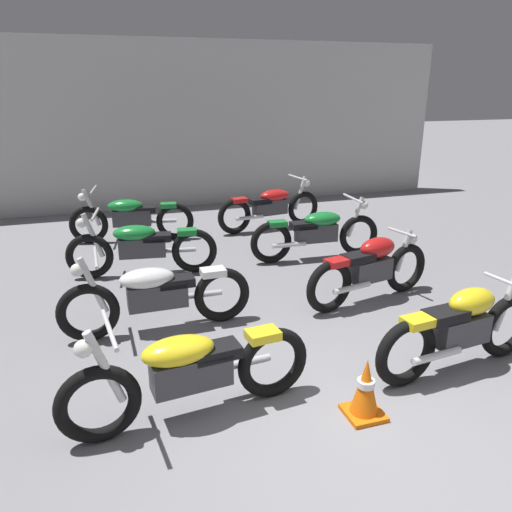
{
  "coord_description": "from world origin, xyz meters",
  "views": [
    {
      "loc": [
        -1.89,
        -2.74,
        2.68
      ],
      "look_at": [
        0.0,
        3.12,
        0.55
      ],
      "focal_mm": 35.0,
      "sensor_mm": 36.0,
      "label": 1
    }
  ],
  "objects": [
    {
      "name": "ground_plane",
      "position": [
        0.0,
        0.0,
        0.0
      ],
      "size": [
        60.0,
        60.0,
        0.0
      ],
      "primitive_type": "plane",
      "color": "gray"
    },
    {
      "name": "back_wall",
      "position": [
        0.0,
        8.63,
        1.8
      ],
      "size": [
        12.58,
        0.24,
        3.6
      ],
      "primitive_type": "cube",
      "color": "#BCBAB7",
      "rests_on": "ground"
    },
    {
      "name": "motorcycle_left_row_0",
      "position": [
        -1.32,
        0.82,
        0.45
      ],
      "size": [
        2.17,
        0.68,
        0.97
      ],
      "color": "black",
      "rests_on": "ground"
    },
    {
      "name": "motorcycle_left_row_1",
      "position": [
        -1.38,
        2.49,
        0.45
      ],
      "size": [
        2.17,
        0.68,
        0.97
      ],
      "color": "black",
      "rests_on": "ground"
    },
    {
      "name": "motorcycle_left_row_2",
      "position": [
        -1.36,
        4.32,
        0.45
      ],
      "size": [
        2.16,
        0.68,
        0.97
      ],
      "color": "black",
      "rests_on": "ground"
    },
    {
      "name": "motorcycle_left_row_3",
      "position": [
        -1.37,
        6.09,
        0.45
      ],
      "size": [
        2.16,
        0.68,
        0.97
      ],
      "color": "black",
      "rests_on": "ground"
    },
    {
      "name": "motorcycle_right_row_0",
      "position": [
        1.33,
        0.76,
        0.46
      ],
      "size": [
        1.97,
        0.54,
        0.88
      ],
      "color": "black",
      "rests_on": "ground"
    },
    {
      "name": "motorcycle_right_row_1",
      "position": [
        1.34,
        2.48,
        0.46
      ],
      "size": [
        1.95,
        0.65,
        0.88
      ],
      "color": "black",
      "rests_on": "ground"
    },
    {
      "name": "motorcycle_right_row_2",
      "position": [
        1.37,
        4.22,
        0.45
      ],
      "size": [
        2.17,
        0.68,
        0.97
      ],
      "color": "black",
      "rests_on": "ground"
    },
    {
      "name": "motorcycle_right_row_3",
      "position": [
        1.25,
        6.09,
        0.45
      ],
      "size": [
        2.16,
        0.71,
        0.97
      ],
      "color": "black",
      "rests_on": "ground"
    },
    {
      "name": "traffic_cone",
      "position": [
        0.09,
        0.39,
        0.26
      ],
      "size": [
        0.32,
        0.32,
        0.54
      ],
      "color": "orange",
      "rests_on": "ground"
    }
  ]
}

